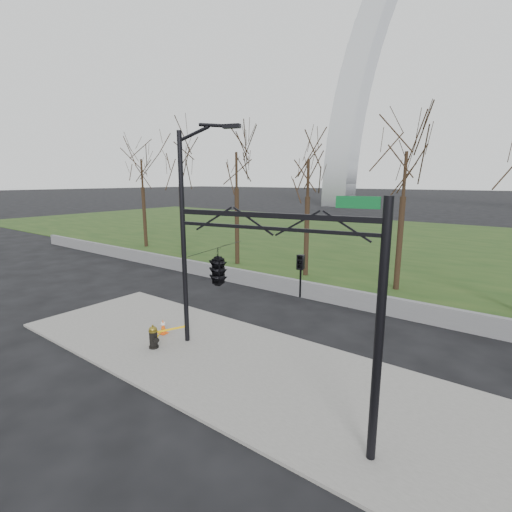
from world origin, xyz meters
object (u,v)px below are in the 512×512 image
Objects in this scene: traffic_cone at (163,326)px; street_light at (188,224)px; fire_hydrant at (153,337)px; traffic_signal_mast at (245,270)px.

street_light is at bearing 7.79° from traffic_cone.
traffic_cone is 4.55m from street_light.
traffic_signal_mast is (5.35, -1.20, 3.63)m from fire_hydrant.
fire_hydrant is 0.15× the size of traffic_signal_mast.
fire_hydrant is 1.33m from traffic_cone.
traffic_cone is 0.07× the size of street_light.
fire_hydrant is 1.49× the size of traffic_cone.
traffic_cone is (-0.77, 1.08, -0.11)m from fire_hydrant.
traffic_signal_mast is at bearing -46.15° from street_light.
fire_hydrant reaches higher than traffic_cone.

